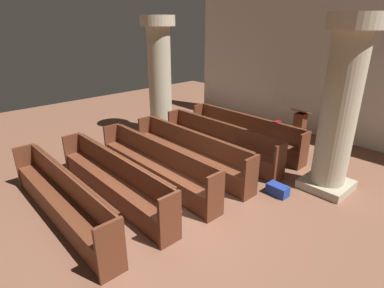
# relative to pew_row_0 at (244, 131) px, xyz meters

# --- Properties ---
(ground_plane) EXTENTS (19.20, 19.20, 0.00)m
(ground_plane) POSITION_rel_pew_row_0_xyz_m (0.84, -3.49, -0.49)
(ground_plane) COLOR brown
(back_wall) EXTENTS (10.00, 0.16, 4.50)m
(back_wall) POSITION_rel_pew_row_0_xyz_m (0.84, 2.59, 1.76)
(back_wall) COLOR silver
(back_wall) RESTS_ON ground
(pew_row_0) EXTENTS (3.72, 0.46, 0.92)m
(pew_row_0) POSITION_rel_pew_row_0_xyz_m (0.00, 0.00, 0.00)
(pew_row_0) COLOR brown
(pew_row_0) RESTS_ON ground
(pew_row_1) EXTENTS (3.72, 0.46, 0.92)m
(pew_row_1) POSITION_rel_pew_row_0_xyz_m (0.00, -1.04, 0.00)
(pew_row_1) COLOR brown
(pew_row_1) RESTS_ON ground
(pew_row_2) EXTENTS (3.72, 0.47, 0.92)m
(pew_row_2) POSITION_rel_pew_row_0_xyz_m (0.00, -2.08, 0.00)
(pew_row_2) COLOR brown
(pew_row_2) RESTS_ON ground
(pew_row_3) EXTENTS (3.72, 0.46, 0.92)m
(pew_row_3) POSITION_rel_pew_row_0_xyz_m (0.00, -3.11, 0.00)
(pew_row_3) COLOR brown
(pew_row_3) RESTS_ON ground
(pew_row_4) EXTENTS (3.72, 0.46, 0.92)m
(pew_row_4) POSITION_rel_pew_row_0_xyz_m (0.00, -4.15, 0.00)
(pew_row_4) COLOR brown
(pew_row_4) RESTS_ON ground
(pew_row_5) EXTENTS (3.72, 0.47, 0.92)m
(pew_row_5) POSITION_rel_pew_row_0_xyz_m (0.00, -5.19, 0.00)
(pew_row_5) COLOR brown
(pew_row_5) RESTS_ON ground
(pillar_aisle_side) EXTENTS (1.01, 1.01, 3.55)m
(pillar_aisle_side) POSITION_rel_pew_row_0_xyz_m (2.70, -0.53, 1.35)
(pillar_aisle_side) COLOR tan
(pillar_aisle_side) RESTS_ON ground
(pillar_far_side) EXTENTS (1.01, 1.01, 3.55)m
(pillar_far_side) POSITION_rel_pew_row_0_xyz_m (-2.65, -0.93, 1.35)
(pillar_far_side) COLOR tan
(pillar_far_side) RESTS_ON ground
(lectern) EXTENTS (0.48, 0.45, 1.08)m
(lectern) POSITION_rel_pew_row_0_xyz_m (0.95, 1.32, -0.04)
(lectern) COLOR #562B1A
(lectern) RESTS_ON ground
(hymn_book) EXTENTS (0.15, 0.21, 0.03)m
(hymn_book) POSITION_rel_pew_row_0_xyz_m (0.90, 0.19, 0.44)
(hymn_book) COLOR maroon
(hymn_book) RESTS_ON pew_row_0
(kneeler_box_blue) EXTENTS (0.44, 0.25, 0.23)m
(kneeler_box_blue) POSITION_rel_pew_row_0_xyz_m (2.14, -1.56, -0.38)
(kneeler_box_blue) COLOR navy
(kneeler_box_blue) RESTS_ON ground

